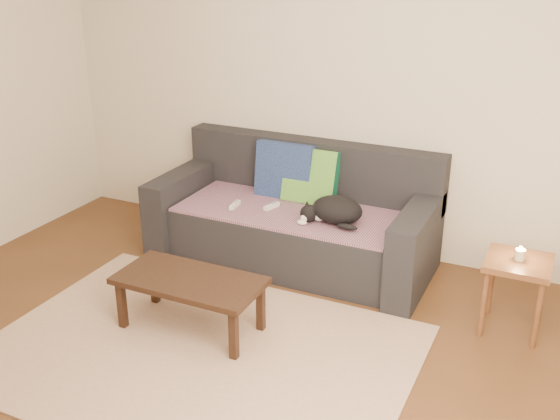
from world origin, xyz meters
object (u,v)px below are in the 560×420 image
(side_table, at_px, (517,273))
(wii_remote_b, at_px, (272,206))
(sofa, at_px, (295,222))
(cat, at_px, (334,210))
(coffee_table, at_px, (190,285))
(wii_remote_a, at_px, (235,205))

(side_table, bearing_deg, wii_remote_b, 172.90)
(sofa, bearing_deg, side_table, -11.73)
(sofa, xyz_separation_m, cat, (0.38, -0.18, 0.22))
(wii_remote_b, bearing_deg, coffee_table, -165.82)
(sofa, bearing_deg, wii_remote_a, -151.99)
(sofa, distance_m, cat, 0.48)
(sofa, distance_m, side_table, 1.69)
(cat, bearing_deg, coffee_table, -106.43)
(wii_remote_a, distance_m, coffee_table, 1.03)
(sofa, bearing_deg, coffee_table, -98.10)
(sofa, height_order, wii_remote_b, sofa)
(sofa, relative_size, wii_remote_b, 14.00)
(cat, relative_size, wii_remote_a, 3.10)
(sofa, height_order, cat, sofa)
(wii_remote_a, bearing_deg, side_table, -100.44)
(cat, xyz_separation_m, wii_remote_a, (-0.78, -0.04, -0.08))
(side_table, bearing_deg, coffee_table, -154.58)
(wii_remote_a, bearing_deg, cat, -94.15)
(sofa, xyz_separation_m, wii_remote_a, (-0.40, -0.21, 0.15))
(sofa, distance_m, wii_remote_b, 0.23)
(wii_remote_a, height_order, wii_remote_b, same)
(wii_remote_a, xyz_separation_m, coffee_table, (0.23, -0.99, -0.14))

